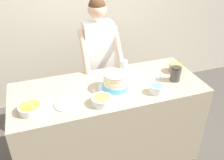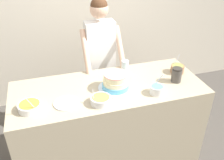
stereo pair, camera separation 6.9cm
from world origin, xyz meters
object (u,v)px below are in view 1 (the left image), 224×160
at_px(cake, 116,82).
at_px(frosting_bowl_blue, 157,89).
at_px(ceramic_plate, 67,104).
at_px(frosting_bowl_olive, 176,68).
at_px(drinking_glass, 124,67).
at_px(person_baker, 99,53).
at_px(frosting_bowl_orange, 30,108).
at_px(stoneware_jar, 176,74).
at_px(frosting_bowl_yellow, 102,100).

relative_size(cake, frosting_bowl_blue, 1.91).
bearing_deg(ceramic_plate, frosting_bowl_olive, 10.34).
height_order(cake, drinking_glass, cake).
height_order(person_baker, drinking_glass, person_baker).
bearing_deg(person_baker, frosting_bowl_blue, -68.41).
distance_m(person_baker, frosting_bowl_orange, 1.10).
distance_m(frosting_bowl_blue, stoneware_jar, 0.32).
height_order(cake, frosting_bowl_blue, frosting_bowl_blue).
bearing_deg(frosting_bowl_orange, ceramic_plate, -0.56).
relative_size(drinking_glass, ceramic_plate, 0.66).
distance_m(person_baker, frosting_bowl_blue, 0.89).
xyz_separation_m(frosting_bowl_blue, frosting_bowl_yellow, (-0.54, -0.00, -0.01)).
xyz_separation_m(frosting_bowl_yellow, stoneware_jar, (0.82, 0.14, 0.04)).
xyz_separation_m(person_baker, frosting_bowl_yellow, (-0.21, -0.83, -0.06)).
bearing_deg(ceramic_plate, person_baker, 55.80).
xyz_separation_m(person_baker, frosting_bowl_orange, (-0.81, -0.74, -0.06)).
height_order(frosting_bowl_blue, drinking_glass, frosting_bowl_blue).
bearing_deg(cake, frosting_bowl_orange, -172.42).
bearing_deg(cake, frosting_bowl_blue, -29.16).
bearing_deg(drinking_glass, stoneware_jar, -34.73).
distance_m(frosting_bowl_orange, drinking_glass, 1.05).
height_order(cake, ceramic_plate, cake).
relative_size(person_baker, drinking_glass, 11.09).
relative_size(cake, stoneware_jar, 2.25).
distance_m(cake, ceramic_plate, 0.51).
bearing_deg(frosting_bowl_orange, drinking_glass, 20.22).
distance_m(cake, frosting_bowl_yellow, 0.28).
relative_size(frosting_bowl_orange, drinking_glass, 1.34).
bearing_deg(stoneware_jar, frosting_bowl_yellow, -170.09).
distance_m(cake, frosting_bowl_blue, 0.39).
height_order(ceramic_plate, stoneware_jar, stoneware_jar).
bearing_deg(frosting_bowl_yellow, frosting_bowl_olive, 18.30).
xyz_separation_m(person_baker, stoneware_jar, (0.61, -0.69, -0.02)).
xyz_separation_m(person_baker, drinking_glass, (0.17, -0.38, -0.02)).
distance_m(person_baker, frosting_bowl_yellow, 0.86).
bearing_deg(ceramic_plate, cake, 12.55).
relative_size(frosting_bowl_orange, ceramic_plate, 0.89).
bearing_deg(frosting_bowl_yellow, cake, 44.24).
relative_size(cake, frosting_bowl_olive, 1.82).
bearing_deg(person_baker, cake, -91.42).
xyz_separation_m(person_baker, frosting_bowl_blue, (0.33, -0.83, -0.06)).
height_order(frosting_bowl_olive, ceramic_plate, frosting_bowl_olive).
bearing_deg(frosting_bowl_blue, frosting_bowl_olive, 38.33).
distance_m(frosting_bowl_olive, stoneware_jar, 0.20).
distance_m(cake, frosting_bowl_olive, 0.74).
height_order(person_baker, stoneware_jar, person_baker).
bearing_deg(stoneware_jar, person_baker, 131.55).
relative_size(cake, ceramic_plate, 1.50).
bearing_deg(frosting_bowl_olive, ceramic_plate, -169.66).
height_order(frosting_bowl_blue, ceramic_plate, frosting_bowl_blue).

